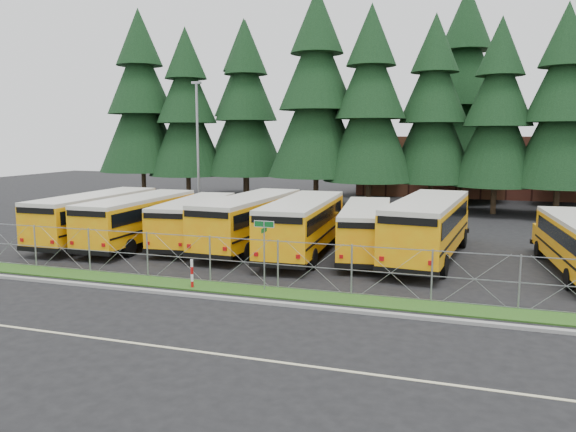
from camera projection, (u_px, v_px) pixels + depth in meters
The scene contains 27 objects.
ground at pixel (309, 284), 23.25m from camera, with size 120.00×120.00×0.00m, color black.
curb at pixel (285, 304), 20.33m from camera, with size 50.00×0.25×0.12m, color gray.
grass_verge at pixel (296, 295), 21.65m from camera, with size 50.00×1.40×0.06m, color #1F4112.
road_lane_line at pixel (230, 356), 15.73m from camera, with size 50.00×0.12×0.01m, color beige.
chainlink_fence at pixel (302, 266), 22.17m from camera, with size 44.00×0.10×2.00m, color gray, non-canonical shape.
brick_building at pixel (470, 165), 58.60m from camera, with size 22.00×10.00×6.00m, color brown.
bus_0 at pixel (99, 218), 32.22m from camera, with size 2.54×10.75×2.82m, color orange, non-canonical shape.
bus_1 at pixel (142, 221), 31.50m from camera, with size 2.48×10.49×2.75m, color orange, non-canonical shape.
bus_2 at pixel (197, 222), 31.65m from camera, with size 2.32×9.81×2.57m, color orange, non-canonical shape.
bus_3 at pixel (252, 222), 30.55m from camera, with size 2.59×10.99×2.88m, color orange, non-canonical shape.
bus_4 at pixel (305, 227), 28.98m from camera, with size 2.60×11.03×2.89m, color orange, non-canonical shape.
bus_5 at pixel (366, 231), 28.65m from camera, with size 2.35×9.94×2.60m, color orange, non-canonical shape.
bus_6 at pixel (429, 229), 27.69m from camera, with size 2.76×11.70×3.07m, color orange, non-canonical shape.
street_sign at pixel (264, 240), 22.07m from camera, with size 0.84×0.55×2.81m.
striped_bollard at pixel (192, 274), 22.54m from camera, with size 0.11×0.11×1.20m, color #B20C0C.
light_standard at pixel (198, 143), 42.92m from camera, with size 0.70×0.35×10.14m.
conifer_0 at pixel (141, 105), 53.87m from camera, with size 8.14×8.14×18.00m, color black, non-canonical shape.
conifer_1 at pixel (187, 115), 52.50m from camera, with size 7.26×7.26×16.04m, color black, non-canonical shape.
conifer_2 at pixel (246, 112), 51.87m from camera, with size 7.47×7.47×16.51m, color black, non-canonical shape.
conifer_3 at pixel (317, 99), 46.81m from camera, with size 8.22×8.22×18.17m, color black, non-canonical shape.
conifer_4 at pixel (370, 109), 45.01m from camera, with size 7.43×7.43×16.44m, color black, non-canonical shape.
conifer_5 at pixel (433, 113), 45.31m from camera, with size 7.12×7.12×15.75m, color black, non-canonical shape.
conifer_6 at pixel (498, 117), 43.08m from camera, with size 6.81×6.81×15.06m, color black, non-canonical shape.
conifer_7 at pixel (562, 112), 41.13m from camera, with size 7.09×7.09×15.68m, color black, non-canonical shape.
conifer_10 at pixel (245, 108), 57.41m from camera, with size 8.04×8.04×17.79m, color black, non-canonical shape.
conifer_11 at pixel (370, 126), 56.23m from camera, with size 6.36×6.36×14.07m, color black, non-canonical shape.
conifer_12 at pixel (464, 96), 51.19m from camera, with size 8.79×8.79×19.43m, color black, non-canonical shape.
Camera 1 is at (6.22, -21.75, 6.14)m, focal length 35.00 mm.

